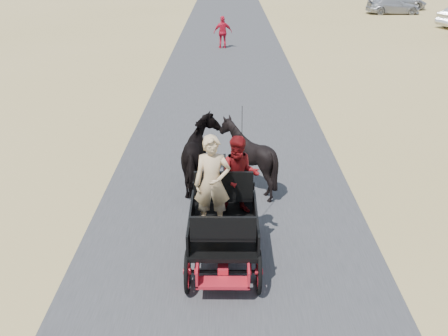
{
  "coord_description": "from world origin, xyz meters",
  "views": [
    {
      "loc": [
        -0.03,
        -8.31,
        5.63
      ],
      "look_at": [
        -0.1,
        1.21,
        1.2
      ],
      "focal_mm": 40.0,
      "sensor_mm": 36.0,
      "label": 1
    }
  ],
  "objects_px": {
    "carriage": "(223,244)",
    "horse_left": "(201,157)",
    "horse_right": "(247,157)",
    "car_d": "(398,1)",
    "pedestrian": "(223,32)",
    "car_c": "(393,6)"
  },
  "relations": [
    {
      "from": "carriage",
      "to": "horse_left",
      "type": "bearing_deg",
      "value": 100.39
    },
    {
      "from": "horse_left",
      "to": "horse_right",
      "type": "relative_size",
      "value": 1.18
    },
    {
      "from": "carriage",
      "to": "car_d",
      "type": "relative_size",
      "value": 0.51
    },
    {
      "from": "horse_left",
      "to": "pedestrian",
      "type": "xyz_separation_m",
      "value": [
        0.36,
        16.94,
        0.02
      ]
    },
    {
      "from": "carriage",
      "to": "horse_left",
      "type": "relative_size",
      "value": 1.2
    },
    {
      "from": "horse_left",
      "to": "car_d",
      "type": "bearing_deg",
      "value": -114.24
    },
    {
      "from": "horse_left",
      "to": "horse_right",
      "type": "xyz_separation_m",
      "value": [
        1.1,
        0.0,
        0.0
      ]
    },
    {
      "from": "carriage",
      "to": "car_d",
      "type": "distance_m",
      "value": 39.1
    },
    {
      "from": "horse_right",
      "to": "pedestrian",
      "type": "bearing_deg",
      "value": -87.51
    },
    {
      "from": "horse_left",
      "to": "car_c",
      "type": "xyz_separation_m",
      "value": [
        13.78,
        30.54,
        -0.25
      ]
    },
    {
      "from": "pedestrian",
      "to": "car_c",
      "type": "bearing_deg",
      "value": -142.87
    },
    {
      "from": "horse_left",
      "to": "horse_right",
      "type": "distance_m",
      "value": 1.1
    },
    {
      "from": "carriage",
      "to": "car_c",
      "type": "bearing_deg",
      "value": 68.47
    },
    {
      "from": "pedestrian",
      "to": "car_d",
      "type": "xyz_separation_m",
      "value": [
        14.65,
        16.39,
        -0.21
      ]
    },
    {
      "from": "car_c",
      "to": "horse_left",
      "type": "bearing_deg",
      "value": 153.72
    },
    {
      "from": "horse_left",
      "to": "pedestrian",
      "type": "relative_size",
      "value": 1.16
    },
    {
      "from": "horse_right",
      "to": "horse_left",
      "type": "bearing_deg",
      "value": 0.0
    },
    {
      "from": "horse_right",
      "to": "pedestrian",
      "type": "relative_size",
      "value": 0.98
    },
    {
      "from": "car_d",
      "to": "horse_left",
      "type": "bearing_deg",
      "value": 155.43
    },
    {
      "from": "horse_right",
      "to": "car_c",
      "type": "relative_size",
      "value": 0.41
    },
    {
      "from": "horse_right",
      "to": "car_d",
      "type": "relative_size",
      "value": 0.36
    },
    {
      "from": "car_c",
      "to": "carriage",
      "type": "bearing_deg",
      "value": 156.48
    }
  ]
}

